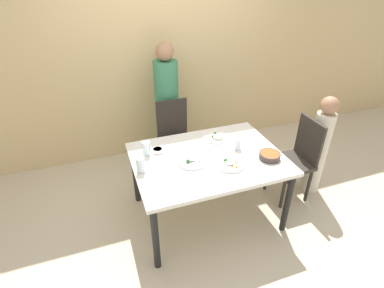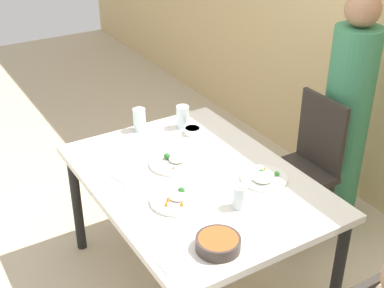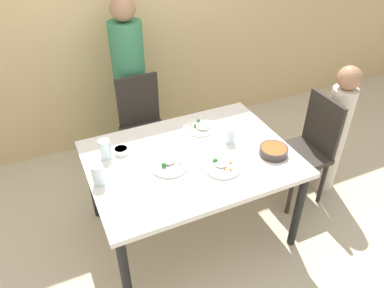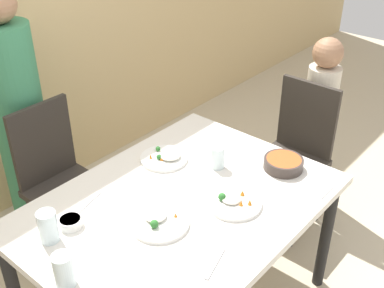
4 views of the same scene
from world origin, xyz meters
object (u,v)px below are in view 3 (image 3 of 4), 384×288
at_px(chair_child_spot, 307,147).
at_px(plate_rice_adult, 200,127).
at_px(bowl_curry, 274,151).
at_px(glass_water_tall, 230,135).
at_px(person_child, 334,133).
at_px(chair_adult_spot, 144,125).
at_px(person_adult, 131,88).

height_order(chair_child_spot, plate_rice_adult, chair_child_spot).
xyz_separation_m(bowl_curry, plate_rice_adult, (-0.33, 0.51, -0.02)).
xyz_separation_m(chair_child_spot, glass_water_tall, (-0.72, 0.06, 0.28)).
relative_size(person_child, glass_water_tall, 9.99).
bearing_deg(plate_rice_adult, chair_adult_spot, 116.59).
distance_m(person_adult, glass_water_tall, 1.21).
relative_size(chair_adult_spot, person_adult, 0.60).
bearing_deg(person_child, chair_adult_spot, 147.71).
distance_m(person_child, bowl_curry, 0.83).
height_order(chair_child_spot, person_child, person_child).
height_order(person_child, glass_water_tall, person_child).
bearing_deg(bowl_curry, chair_child_spot, 21.27).
bearing_deg(person_adult, glass_water_tall, -70.14).
xyz_separation_m(chair_adult_spot, chair_child_spot, (1.13, -0.88, 0.00)).
xyz_separation_m(person_child, glass_water_tall, (-0.99, 0.06, 0.22)).
height_order(chair_adult_spot, chair_child_spot, same).
bearing_deg(chair_child_spot, plate_rice_adult, -110.28).
xyz_separation_m(chair_adult_spot, plate_rice_adult, (0.29, -0.57, 0.24)).
bearing_deg(person_child, plate_rice_adult, 164.37).
xyz_separation_m(chair_adult_spot, person_adult, (0.00, 0.32, 0.22)).
bearing_deg(person_adult, bowl_curry, -66.18).
bearing_deg(person_adult, chair_child_spot, -46.77).
xyz_separation_m(chair_adult_spot, person_child, (1.40, -0.88, 0.07)).
bearing_deg(glass_water_tall, plate_rice_adult, 116.58).
relative_size(person_adult, person_child, 1.33).
relative_size(chair_adult_spot, bowl_curry, 4.73).
distance_m(person_adult, person_child, 1.85).
height_order(chair_adult_spot, bowl_curry, chair_adult_spot).
bearing_deg(bowl_curry, person_child, 14.27).
relative_size(chair_child_spot, person_adult, 0.60).
distance_m(chair_child_spot, plate_rice_adult, 0.93).
relative_size(chair_adult_spot, glass_water_tall, 7.99).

